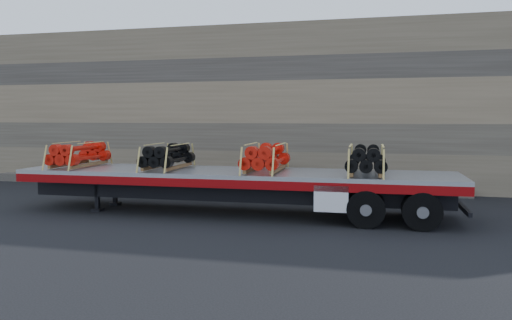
{
  "coord_description": "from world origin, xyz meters",
  "views": [
    {
      "loc": [
        4.17,
        -15.63,
        3.09
      ],
      "look_at": [
        0.22,
        -0.01,
        1.68
      ],
      "focal_mm": 35.0,
      "sensor_mm": 36.0,
      "label": 1
    }
  ],
  "objects_px": {
    "bundle_front": "(79,155)",
    "bundle_midrear": "(266,158)",
    "bundle_rear": "(366,160)",
    "bundle_midfront": "(168,157)",
    "trailer": "(233,192)"
  },
  "relations": [
    {
      "from": "trailer",
      "to": "bundle_midrear",
      "type": "xyz_separation_m",
      "value": [
        1.06,
        0.02,
        1.1
      ]
    },
    {
      "from": "bundle_rear",
      "to": "bundle_midfront",
      "type": "bearing_deg",
      "value": -180.0
    },
    {
      "from": "bundle_front",
      "to": "bundle_midrear",
      "type": "xyz_separation_m",
      "value": [
        6.5,
        0.14,
        0.01
      ]
    },
    {
      "from": "bundle_rear",
      "to": "bundle_front",
      "type": "bearing_deg",
      "value": 180.0
    },
    {
      "from": "bundle_midfront",
      "to": "bundle_rear",
      "type": "height_order",
      "value": "bundle_rear"
    },
    {
      "from": "bundle_front",
      "to": "bundle_midfront",
      "type": "relative_size",
      "value": 1.02
    },
    {
      "from": "trailer",
      "to": "bundle_front",
      "type": "xyz_separation_m",
      "value": [
        -5.44,
        -0.12,
        1.09
      ]
    },
    {
      "from": "bundle_midfront",
      "to": "trailer",
      "type": "bearing_deg",
      "value": 0.0
    },
    {
      "from": "trailer",
      "to": "bundle_front",
      "type": "distance_m",
      "value": 5.55
    },
    {
      "from": "bundle_midfront",
      "to": "bundle_rear",
      "type": "distance_m",
      "value": 6.34
    },
    {
      "from": "bundle_front",
      "to": "trailer",
      "type": "bearing_deg",
      "value": 0.0
    },
    {
      "from": "bundle_front",
      "to": "bundle_midrear",
      "type": "height_order",
      "value": "bundle_midrear"
    },
    {
      "from": "trailer",
      "to": "bundle_rear",
      "type": "relative_size",
      "value": 6.01
    },
    {
      "from": "bundle_midrear",
      "to": "bundle_rear",
      "type": "distance_m",
      "value": 3.06
    },
    {
      "from": "bundle_midrear",
      "to": "bundle_midfront",
      "type": "bearing_deg",
      "value": -180.0
    }
  ]
}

